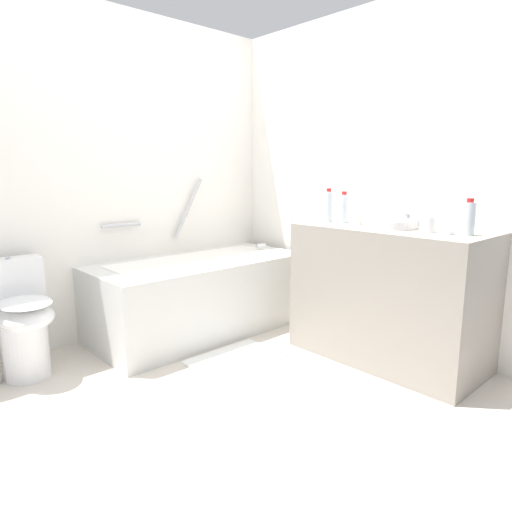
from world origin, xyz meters
TOP-DOWN VIEW (x-y plane):
  - ground_plane at (0.00, 0.00)m, footprint 3.81×3.81m
  - wall_back_tiled at (0.00, 1.26)m, footprint 3.21×0.10m
  - wall_right_mirror at (1.46, 0.00)m, footprint 0.10×2.81m
  - bathtub at (0.52, 0.83)m, footprint 1.63×0.75m
  - toilet at (-0.72, 0.92)m, footprint 0.35×0.54m
  - vanity_counter at (1.11, -0.43)m, footprint 0.59×1.19m
  - sink_basin at (1.10, -0.43)m, footprint 0.29×0.29m
  - sink_faucet at (1.28, -0.43)m, footprint 0.11×0.15m
  - water_bottle_0 at (1.11, -0.05)m, footprint 0.06×0.06m
  - water_bottle_1 at (1.06, 0.04)m, footprint 0.06×0.06m
  - water_bottle_2 at (1.10, -0.89)m, footprint 0.07×0.07m
  - drinking_glass_0 at (1.10, -0.16)m, footprint 0.06×0.06m
  - drinking_glass_1 at (1.07, -0.69)m, footprint 0.07×0.07m
  - soap_dish at (1.06, -0.80)m, footprint 0.09×0.06m
  - bath_mat at (0.36, 0.22)m, footprint 0.59×0.40m

SIDE VIEW (x-z plane):
  - ground_plane at x=0.00m, z-range 0.00..0.00m
  - bath_mat at x=0.36m, z-range 0.00..0.01m
  - bathtub at x=0.52m, z-range -0.28..0.88m
  - toilet at x=-0.72m, z-range 0.01..0.71m
  - vanity_counter at x=1.11m, z-range 0.00..0.87m
  - soap_dish at x=1.06m, z-range 0.87..0.89m
  - sink_basin at x=1.10m, z-range 0.87..0.92m
  - sink_faucet at x=1.28m, z-range 0.86..0.95m
  - drinking_glass_0 at x=1.10m, z-range 0.87..0.96m
  - drinking_glass_1 at x=1.07m, z-range 0.87..0.96m
  - water_bottle_2 at x=1.10m, z-range 0.86..1.07m
  - water_bottle_0 at x=1.11m, z-range 0.86..1.08m
  - water_bottle_1 at x=1.06m, z-range 0.86..1.09m
  - wall_back_tiled at x=0.00m, z-range 0.00..2.35m
  - wall_right_mirror at x=1.46m, z-range 0.00..2.35m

